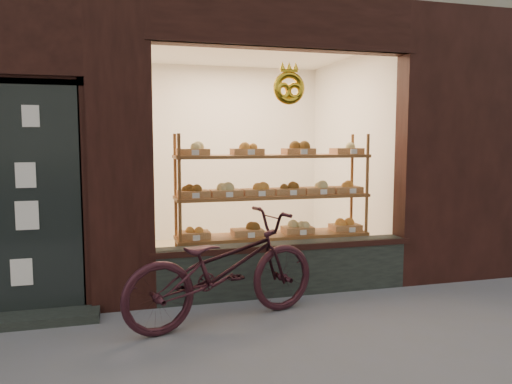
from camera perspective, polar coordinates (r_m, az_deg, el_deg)
name	(u,v)px	position (r m, az deg, el deg)	size (l,w,h in m)	color
display_shelf	(273,207)	(5.64, 1.94, -1.76)	(2.20, 0.45, 1.70)	brown
bicycle	(224,268)	(4.51, -3.70, -8.66)	(0.66, 1.88, 0.99)	black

